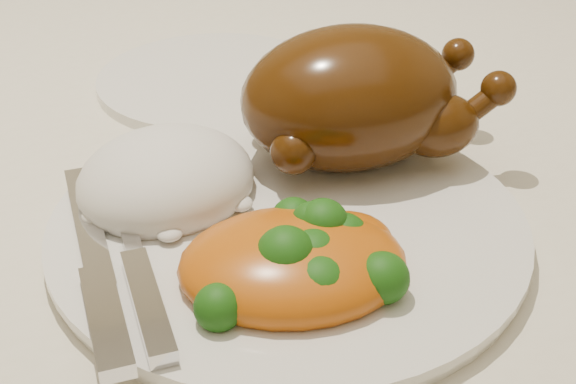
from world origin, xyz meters
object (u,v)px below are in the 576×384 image
object	(u,v)px
side_plate	(215,80)
roast_chicken	(356,97)
dining_table	(120,250)
dinner_plate	(288,228)

from	to	relation	value
side_plate	roast_chicken	size ratio (longest dim) A/B	1.11
dining_table	roast_chicken	bearing A→B (deg)	-31.60
side_plate	roast_chicken	distance (m)	0.19
side_plate	roast_chicken	world-z (taller)	roast_chicken
dinner_plate	roast_chicken	bearing A→B (deg)	42.67
side_plate	dinner_plate	bearing A→B (deg)	-92.07
dining_table	roast_chicken	distance (m)	0.25
dinner_plate	side_plate	distance (m)	0.23
dinner_plate	roast_chicken	size ratio (longest dim) A/B	1.59
dining_table	dinner_plate	world-z (taller)	dinner_plate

